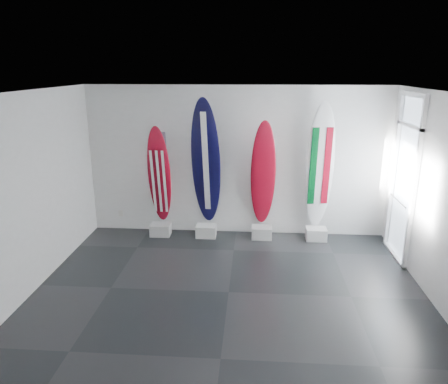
# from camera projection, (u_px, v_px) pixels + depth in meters

# --- Properties ---
(floor) EXTENTS (6.00, 6.00, 0.00)m
(floor) POSITION_uv_depth(u_px,v_px,m) (229.00, 292.00, 6.46)
(floor) COLOR black
(floor) RESTS_ON ground
(ceiling) EXTENTS (6.00, 6.00, 0.00)m
(ceiling) POSITION_uv_depth(u_px,v_px,m) (229.00, 92.00, 5.60)
(ceiling) COLOR white
(ceiling) RESTS_ON wall_back
(wall_back) EXTENTS (6.00, 0.00, 6.00)m
(wall_back) POSITION_uv_depth(u_px,v_px,m) (237.00, 162.00, 8.42)
(wall_back) COLOR white
(wall_back) RESTS_ON ground
(wall_front) EXTENTS (6.00, 0.00, 6.00)m
(wall_front) POSITION_uv_depth(u_px,v_px,m) (211.00, 286.00, 3.64)
(wall_front) COLOR white
(wall_front) RESTS_ON ground
(wall_left) EXTENTS (0.00, 5.00, 5.00)m
(wall_left) POSITION_uv_depth(u_px,v_px,m) (28.00, 195.00, 6.24)
(wall_left) COLOR white
(wall_left) RESTS_ON ground
(wall_right) EXTENTS (0.00, 5.00, 5.00)m
(wall_right) POSITION_uv_depth(u_px,v_px,m) (445.00, 204.00, 5.82)
(wall_right) COLOR white
(wall_right) RESTS_ON ground
(display_block_usa) EXTENTS (0.40, 0.30, 0.24)m
(display_block_usa) POSITION_uv_depth(u_px,v_px,m) (161.00, 230.00, 8.61)
(display_block_usa) COLOR silver
(display_block_usa) RESTS_ON floor
(surfboard_usa) EXTENTS (0.47, 0.41, 2.03)m
(surfboard_usa) POSITION_uv_depth(u_px,v_px,m) (159.00, 175.00, 8.38)
(surfboard_usa) COLOR maroon
(surfboard_usa) RESTS_ON display_block_usa
(display_block_navy) EXTENTS (0.40, 0.30, 0.24)m
(display_block_navy) POSITION_uv_depth(u_px,v_px,m) (206.00, 231.00, 8.55)
(display_block_navy) COLOR silver
(display_block_navy) RESTS_ON floor
(surfboard_navy) EXTENTS (0.64, 0.54, 2.57)m
(surfboard_navy) POSITION_uv_depth(u_px,v_px,m) (206.00, 163.00, 8.24)
(surfboard_navy) COLOR black
(surfboard_navy) RESTS_ON display_block_navy
(display_block_swiss) EXTENTS (0.40, 0.30, 0.24)m
(display_block_swiss) POSITION_uv_depth(u_px,v_px,m) (262.00, 232.00, 8.47)
(display_block_swiss) COLOR silver
(display_block_swiss) RESTS_ON floor
(surfboard_swiss) EXTENTS (0.51, 0.43, 2.15)m
(surfboard_swiss) POSITION_uv_depth(u_px,v_px,m) (263.00, 174.00, 8.22)
(surfboard_swiss) COLOR maroon
(surfboard_swiss) RESTS_ON display_block_swiss
(display_block_italy) EXTENTS (0.40, 0.30, 0.24)m
(display_block_italy) POSITION_uv_depth(u_px,v_px,m) (316.00, 234.00, 8.39)
(display_block_italy) COLOR silver
(display_block_italy) RESTS_ON floor
(surfboard_italy) EXTENTS (0.59, 0.30, 2.49)m
(surfboard_italy) POSITION_uv_depth(u_px,v_px,m) (320.00, 166.00, 8.10)
(surfboard_italy) COLOR white
(surfboard_italy) RESTS_ON display_block_italy
(wall_outlet) EXTENTS (0.09, 0.02, 0.13)m
(wall_outlet) POSITION_uv_depth(u_px,v_px,m) (121.00, 213.00, 8.90)
(wall_outlet) COLOR silver
(wall_outlet) RESTS_ON wall_back
(glass_door) EXTENTS (0.12, 1.16, 2.85)m
(glass_door) POSITION_uv_depth(u_px,v_px,m) (404.00, 180.00, 7.32)
(glass_door) COLOR white
(glass_door) RESTS_ON floor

